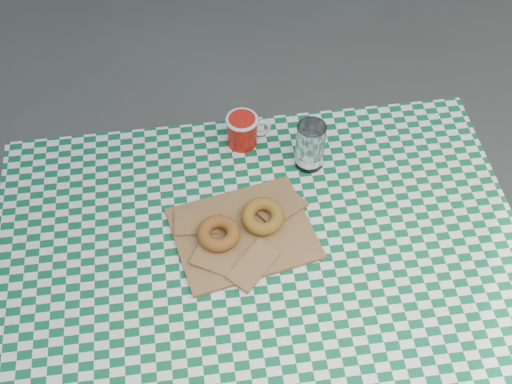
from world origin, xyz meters
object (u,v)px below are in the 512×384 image
paper_bag (243,233)px  drinking_glass (310,145)px  table (260,319)px  coffee_mug (242,131)px

paper_bag → drinking_glass: (0.23, 0.19, 0.06)m
table → paper_bag: paper_bag is taller
paper_bag → drinking_glass: bearing=39.4°
paper_bag → coffee_mug: bearing=76.8°
table → paper_bag: size_ratio=3.83×
paper_bag → coffee_mug: coffee_mug is taller
paper_bag → drinking_glass: 0.30m
coffee_mug → drinking_glass: size_ratio=1.18×
coffee_mug → drinking_glass: bearing=-33.0°
paper_bag → coffee_mug: (0.07, 0.31, 0.04)m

